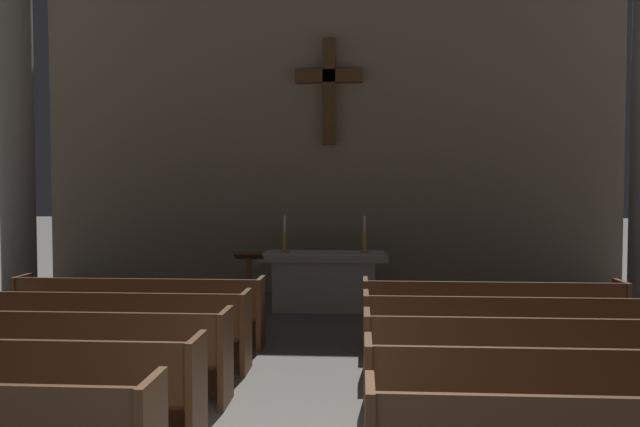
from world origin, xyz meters
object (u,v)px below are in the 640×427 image
at_px(pew_right_row_2, 579,402).
at_px(lectern, 249,289).
at_px(pew_left_row_3, 63,355).
at_px(pew_left_row_4, 107,330).
at_px(pew_right_row_3, 539,363).
at_px(column_left_second, 17,125).
at_px(pew_left_row_2, 1,390).
at_px(candlestick_right, 364,241).
at_px(pew_right_row_5, 492,316).
at_px(candlestick_left, 285,241).
at_px(pew_left_row_5, 140,311).
at_px(altar, 324,279).
at_px(pew_right_row_4, 512,336).

xyz_separation_m(pew_right_row_2, lectern, (-3.48, 4.87, 0.07)).
relative_size(pew_left_row_3, pew_right_row_2, 1.00).
xyz_separation_m(pew_left_row_4, pew_right_row_3, (4.71, -1.12, 0.00)).
height_order(column_left_second, lectern, column_left_second).
relative_size(pew_left_row_2, column_left_second, 0.51).
bearing_deg(pew_right_row_3, candlestick_right, 108.48).
height_order(pew_right_row_5, candlestick_left, candlestick_left).
distance_m(pew_left_row_3, candlestick_left, 5.27).
relative_size(pew_left_row_2, pew_left_row_3, 1.00).
height_order(pew_left_row_5, altar, altar).
relative_size(pew_right_row_2, candlestick_left, 5.21).
bearing_deg(pew_right_row_5, lectern, 156.56).
height_order(pew_left_row_3, pew_left_row_4, same).
bearing_deg(candlestick_left, pew_right_row_5, -41.59).
bearing_deg(candlestick_left, pew_right_row_4, -51.42).
xyz_separation_m(pew_right_row_5, candlestick_right, (-1.65, 2.71, 0.74)).
bearing_deg(pew_right_row_5, pew_right_row_3, -90.00).
distance_m(pew_left_row_4, lectern, 2.90).
xyz_separation_m(pew_left_row_5, candlestick_right, (3.05, 2.71, 0.74)).
distance_m(pew_left_row_5, lectern, 1.95).
xyz_separation_m(pew_left_row_2, altar, (2.35, 6.07, 0.06)).
relative_size(pew_left_row_2, altar, 1.53).
bearing_deg(pew_right_row_5, pew_left_row_3, -154.58).
bearing_deg(pew_right_row_2, altar, 111.21).
distance_m(pew_left_row_5, candlestick_left, 3.26).
xyz_separation_m(pew_left_row_5, candlestick_left, (1.65, 2.71, 0.74)).
distance_m(column_left_second, candlestick_left, 5.05).
bearing_deg(pew_left_row_2, candlestick_left, 74.75).
relative_size(column_left_second, candlestick_right, 10.25).
xyz_separation_m(altar, candlestick_left, (-0.70, 0.00, 0.68)).
relative_size(pew_right_row_5, candlestick_left, 5.21).
height_order(pew_right_row_2, column_left_second, column_left_second).
bearing_deg(candlestick_right, pew_left_row_2, -116.72).
relative_size(pew_left_row_4, pew_right_row_3, 1.00).
distance_m(pew_left_row_2, pew_right_row_3, 4.84).
xyz_separation_m(pew_left_row_2, column_left_second, (-2.96, 5.67, 2.75)).
distance_m(pew_right_row_5, column_left_second, 8.47).
relative_size(pew_right_row_3, lectern, 2.92).
height_order(pew_right_row_2, candlestick_left, candlestick_left).
bearing_deg(pew_left_row_2, pew_right_row_5, 35.48).
xyz_separation_m(pew_left_row_3, pew_left_row_4, (0.00, 1.12, 0.00)).
distance_m(pew_left_row_2, pew_right_row_5, 5.78).
distance_m(pew_right_row_5, lectern, 3.80).
height_order(pew_left_row_3, pew_left_row_5, same).
height_order(pew_right_row_3, pew_right_row_5, same).
relative_size(pew_left_row_5, candlestick_right, 5.21).
height_order(pew_left_row_5, pew_right_row_3, same).
height_order(pew_left_row_5, pew_right_row_5, same).
bearing_deg(altar, pew_right_row_2, -68.79).
distance_m(pew_left_row_3, pew_right_row_4, 4.84).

